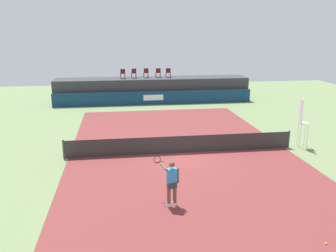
% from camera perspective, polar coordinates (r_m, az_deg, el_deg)
% --- Properties ---
extents(ground_plane, '(48.00, 48.00, 0.00)m').
position_cam_1_polar(ground_plane, '(22.26, 0.73, -1.80)').
color(ground_plane, '#6B7F51').
extents(court_inner, '(12.00, 22.00, 0.00)m').
position_cam_1_polar(court_inner, '(19.44, 2.11, -4.29)').
color(court_inner, maroon).
rests_on(court_inner, ground).
extents(sponsor_wall, '(18.00, 0.22, 1.20)m').
position_cam_1_polar(sponsor_wall, '(32.26, -2.19, 4.52)').
color(sponsor_wall, navy).
rests_on(sponsor_wall, ground).
extents(spectator_platform, '(18.00, 2.80, 2.20)m').
position_cam_1_polar(spectator_platform, '(33.94, -2.52, 5.89)').
color(spectator_platform, '#38383D').
rests_on(spectator_platform, ground).
extents(spectator_chair_far_left, '(0.47, 0.47, 0.89)m').
position_cam_1_polar(spectator_chair_far_left, '(33.50, -7.29, 8.41)').
color(spectator_chair_far_left, '#561919').
rests_on(spectator_chair_far_left, spectator_platform).
extents(spectator_chair_left, '(0.47, 0.47, 0.89)m').
position_cam_1_polar(spectator_chair_left, '(33.81, -5.50, 8.52)').
color(spectator_chair_left, '#561919').
rests_on(spectator_chair_left, spectator_platform).
extents(spectator_chair_center, '(0.47, 0.47, 0.89)m').
position_cam_1_polar(spectator_chair_center, '(33.88, -3.56, 8.57)').
color(spectator_chair_center, '#561919').
rests_on(spectator_chair_center, spectator_platform).
extents(spectator_chair_right, '(0.45, 0.45, 0.89)m').
position_cam_1_polar(spectator_chair_right, '(33.94, -1.60, 8.61)').
color(spectator_chair_right, '#561919').
rests_on(spectator_chair_right, spectator_platform).
extents(spectator_chair_far_right, '(0.47, 0.47, 0.89)m').
position_cam_1_polar(spectator_chair_far_right, '(34.00, 0.02, 8.62)').
color(spectator_chair_far_right, '#561919').
rests_on(spectator_chair_far_right, spectator_platform).
extents(umpire_chair, '(0.50, 0.50, 2.76)m').
position_cam_1_polar(umpire_chair, '(21.32, 20.71, 0.90)').
color(umpire_chair, white).
rests_on(umpire_chair, ground).
extents(tennis_net, '(12.40, 0.02, 0.95)m').
position_cam_1_polar(tennis_net, '(19.29, 2.13, -2.97)').
color(tennis_net, '#2D2D2D').
rests_on(tennis_net, ground).
extents(net_post_near, '(0.10, 0.10, 1.00)m').
position_cam_1_polar(net_post_near, '(19.21, -16.43, -3.59)').
color(net_post_near, '#4C4C51').
rests_on(net_post_near, ground).
extents(net_post_far, '(0.10, 0.10, 1.00)m').
position_cam_1_polar(net_post_far, '(21.26, 18.81, -2.01)').
color(net_post_far, '#4C4C51').
rests_on(net_post_far, ground).
extents(tennis_player, '(0.88, 1.12, 1.77)m').
position_cam_1_polar(tennis_player, '(13.44, 0.55, -8.90)').
color(tennis_player, white).
rests_on(tennis_player, court_inner).
extents(tennis_ball, '(0.07, 0.07, 0.07)m').
position_cam_1_polar(tennis_ball, '(12.57, 24.02, -16.84)').
color(tennis_ball, '#D8EA33').
rests_on(tennis_ball, court_inner).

